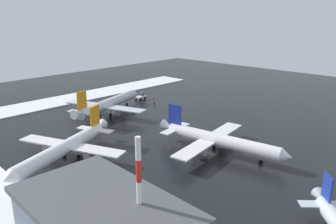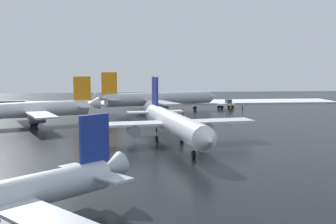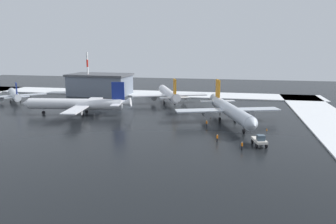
# 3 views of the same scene
# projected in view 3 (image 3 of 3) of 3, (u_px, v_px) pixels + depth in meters

# --- Properties ---
(ground_plane) EXTENTS (240.00, 240.00, 0.00)m
(ground_plane) POSITION_uv_depth(u_px,v_px,m) (85.00, 118.00, 93.51)
(ground_plane) COLOR black
(snow_bank_far) EXTENTS (152.00, 16.00, 0.33)m
(snow_bank_far) POSITION_uv_depth(u_px,v_px,m) (137.00, 93.00, 141.48)
(snow_bank_far) COLOR white
(snow_bank_far) RESTS_ON ground_plane
(airplane_parked_starboard) EXTENTS (28.35, 33.63, 10.26)m
(airplane_parked_starboard) POSITION_uv_depth(u_px,v_px,m) (230.00, 110.00, 86.73)
(airplane_parked_starboard) COLOR silver
(airplane_parked_starboard) RESTS_ON ground_plane
(airplane_distant_tail) EXTENTS (26.35, 31.14, 9.64)m
(airplane_distant_tail) POSITION_uv_depth(u_px,v_px,m) (169.00, 94.00, 118.54)
(airplane_distant_tail) COLOR white
(airplane_distant_tail) RESTS_ON ground_plane
(airplane_parked_portside) EXTENTS (33.26, 27.72, 9.88)m
(airplane_parked_portside) POSITION_uv_depth(u_px,v_px,m) (78.00, 104.00, 96.98)
(airplane_parked_portside) COLOR white
(airplane_parked_portside) RESTS_ON ground_plane
(airplane_far_rear) EXTENTS (20.10, 21.44, 7.84)m
(airplane_far_rear) POSITION_uv_depth(u_px,v_px,m) (14.00, 95.00, 120.42)
(airplane_far_rear) COLOR silver
(airplane_far_rear) RESTS_ON ground_plane
(pushback_tug) EXTENTS (3.15, 4.97, 2.50)m
(pushback_tug) POSITION_uv_depth(u_px,v_px,m) (260.00, 140.00, 66.82)
(pushback_tug) COLOR silver
(pushback_tug) RESTS_ON ground_plane
(ground_crew_near_tug) EXTENTS (0.36, 0.36, 1.71)m
(ground_crew_near_tug) POSITION_uv_depth(u_px,v_px,m) (207.00, 123.00, 82.73)
(ground_crew_near_tug) COLOR black
(ground_crew_near_tug) RESTS_ON ground_plane
(ground_crew_beside_wing) EXTENTS (0.36, 0.36, 1.71)m
(ground_crew_beside_wing) POSITION_uv_depth(u_px,v_px,m) (217.00, 138.00, 69.64)
(ground_crew_beside_wing) COLOR black
(ground_crew_beside_wing) RESTS_ON ground_plane
(ground_crew_by_nose_gear) EXTENTS (0.36, 0.36, 1.71)m
(ground_crew_by_nose_gear) POSITION_uv_depth(u_px,v_px,m) (242.00, 145.00, 64.20)
(ground_crew_by_nose_gear) COLOR black
(ground_crew_by_nose_gear) RESTS_ON ground_plane
(antenna_mast) EXTENTS (0.70, 0.70, 17.70)m
(antenna_mast) POSITION_uv_depth(u_px,v_px,m) (88.00, 74.00, 133.24)
(antenna_mast) COLOR red
(antenna_mast) RESTS_ON ground_plane
(cargo_hangar) EXTENTS (25.49, 15.83, 8.80)m
(cargo_hangar) POSITION_uv_depth(u_px,v_px,m) (100.00, 84.00, 136.26)
(cargo_hangar) COLOR slate
(cargo_hangar) RESTS_ON ground_plane
(traffic_cone_near_nose) EXTENTS (0.36, 0.36, 0.55)m
(traffic_cone_near_nose) POSITION_uv_depth(u_px,v_px,m) (267.00, 129.00, 79.39)
(traffic_cone_near_nose) COLOR orange
(traffic_cone_near_nose) RESTS_ON ground_plane
(traffic_cone_mid_line) EXTENTS (0.36, 0.36, 0.55)m
(traffic_cone_mid_line) POSITION_uv_depth(u_px,v_px,m) (220.00, 118.00, 91.98)
(traffic_cone_mid_line) COLOR orange
(traffic_cone_mid_line) RESTS_ON ground_plane
(traffic_cone_wingtip_side) EXTENTS (0.36, 0.36, 0.55)m
(traffic_cone_wingtip_side) POSITION_uv_depth(u_px,v_px,m) (210.00, 117.00, 93.49)
(traffic_cone_wingtip_side) COLOR orange
(traffic_cone_wingtip_side) RESTS_ON ground_plane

